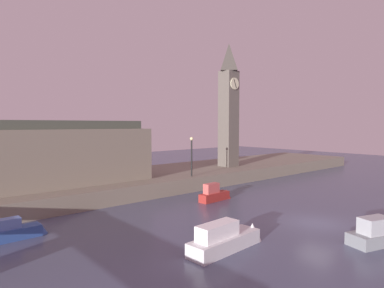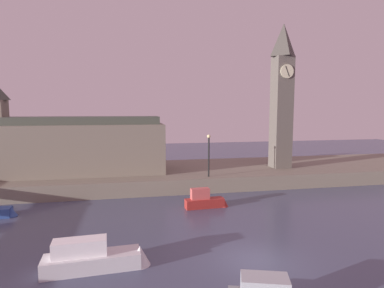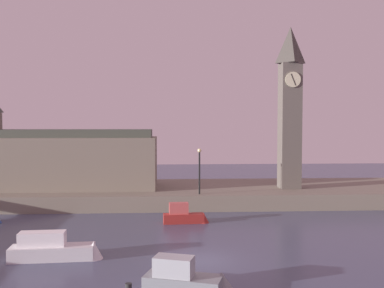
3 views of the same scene
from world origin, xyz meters
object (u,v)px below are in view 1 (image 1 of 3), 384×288
Objects in this scene: parliament_hall at (46,153)px; boat_dinghy_red at (216,194)px; boat_tour_blue at (18,231)px; boat_cruiser_grey at (380,233)px; streetlamp at (192,152)px; clock_tower at (229,103)px; boat_ferry_white at (229,238)px.

boat_dinghy_red is (12.14, -9.72, -3.89)m from parliament_hall.
parliament_hall is 4.79× the size of boat_dinghy_red.
boat_tour_blue is at bearing -116.38° from parliament_hall.
boat_dinghy_red is 1.09× the size of boat_tour_blue.
boat_tour_blue is (-16.63, 0.68, -0.09)m from boat_dinghy_red.
parliament_hall is 3.83× the size of boat_cruiser_grey.
boat_cruiser_grey is (-0.37, -14.31, -0.00)m from boat_dinghy_red.
streetlamp reaches higher than boat_tour_blue.
streetlamp is at bearing 73.95° from boat_dinghy_red.
clock_tower is 2.91× the size of boat_ferry_white.
boat_ferry_white is at bearing -131.26° from boat_dinghy_red.
boat_cruiser_grey is at bearing -63.90° from parliament_hall.
boat_dinghy_red is (-1.49, -5.16, -3.54)m from streetlamp.
boat_cruiser_grey reaches higher than boat_ferry_white.
streetlamp reaches higher than boat_cruiser_grey.
boat_ferry_white is 1.19× the size of boat_cruiser_grey.
clock_tower is 0.90× the size of parliament_hall.
boat_dinghy_red is 0.80× the size of boat_cruiser_grey.
boat_cruiser_grey is at bearing -116.22° from clock_tower.
clock_tower reaches higher than boat_ferry_white.
boat_dinghy_red is 14.31m from boat_cruiser_grey.
clock_tower is 27.12m from boat_cruiser_grey.
streetlamp is 19.01m from boat_tour_blue.
boat_ferry_white is 13.04m from boat_tour_blue.
parliament_hall is 16.03m from boat_dinghy_red.
boat_ferry_white is at bearing -48.19° from boat_tour_blue.
boat_cruiser_grey reaches higher than boat_tour_blue.
parliament_hall reaches higher than boat_cruiser_grey.
boat_dinghy_red is at bearing -38.69° from parliament_hall.
parliament_hall is at bearing 141.31° from boat_dinghy_red.
clock_tower is at bearing 19.73° from streetlamp.
parliament_hall is at bearing 177.04° from clock_tower.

